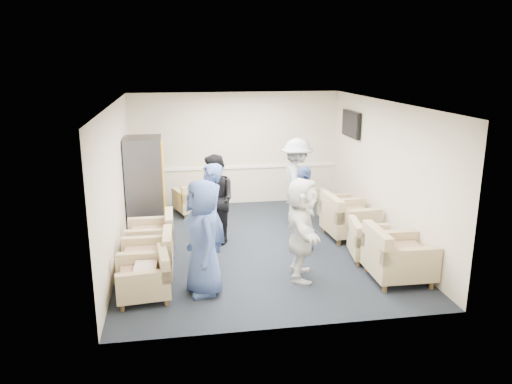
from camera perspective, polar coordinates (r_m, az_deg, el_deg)
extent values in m
plane|color=black|center=(9.56, 0.02, -6.21)|extent=(6.00, 6.00, 0.00)
plane|color=silver|center=(8.94, 0.02, 10.14)|extent=(6.00, 6.00, 0.00)
cube|color=beige|center=(12.06, -2.33, 4.94)|extent=(5.00, 0.02, 2.70)
cube|color=beige|center=(6.33, 4.50, -4.53)|extent=(5.00, 0.02, 2.70)
cube|color=beige|center=(9.10, -15.71, 1.03)|extent=(0.02, 6.00, 2.70)
cube|color=beige|center=(9.87, 14.51, 2.19)|extent=(0.02, 6.00, 2.70)
cube|color=white|center=(12.13, -2.29, 2.83)|extent=(4.98, 0.04, 0.06)
cube|color=black|center=(11.37, 10.82, 7.64)|extent=(0.07, 1.00, 0.58)
cube|color=black|center=(11.36, 10.66, 7.64)|extent=(0.01, 0.92, 0.50)
cube|color=#4F4F57|center=(11.40, 10.98, 6.89)|extent=(0.04, 0.10, 0.25)
cube|color=tan|center=(7.69, -12.79, -10.21)|extent=(0.83, 0.83, 0.25)
cube|color=#936A51|center=(7.62, -12.87, -9.05)|extent=(0.57, 0.54, 0.09)
cube|color=tan|center=(7.58, -10.50, -7.94)|extent=(0.20, 0.77, 0.36)
cube|color=tan|center=(8.29, -12.39, -8.12)|extent=(0.84, 0.84, 0.27)
cube|color=#936A51|center=(8.22, -12.47, -6.93)|extent=(0.59, 0.55, 0.10)
cube|color=tan|center=(8.14, -10.07, -5.89)|extent=(0.15, 0.83, 0.39)
cube|color=tan|center=(9.26, -11.94, -5.58)|extent=(0.83, 0.83, 0.27)
cube|color=#936A51|center=(9.20, -12.00, -4.50)|extent=(0.58, 0.54, 0.10)
cube|color=tan|center=(9.14, -9.88, -3.55)|extent=(0.14, 0.83, 0.39)
cube|color=tan|center=(8.39, 16.00, -7.81)|extent=(0.96, 0.96, 0.31)
cube|color=#936A51|center=(8.32, 16.11, -6.47)|extent=(0.66, 0.62, 0.11)
cube|color=tan|center=(8.11, 13.64, -5.61)|extent=(0.17, 0.95, 0.44)
cube|color=tan|center=(9.11, 13.14, -6.14)|extent=(0.86, 0.86, 0.25)
cube|color=#936A51|center=(9.06, 13.21, -5.14)|extent=(0.59, 0.56, 0.09)
cube|color=tan|center=(8.94, 11.28, -4.39)|extent=(0.24, 0.77, 0.36)
cube|color=tan|center=(10.12, 10.64, -3.55)|extent=(0.99, 0.99, 0.31)
cube|color=#936A51|center=(10.05, 10.70, -2.43)|extent=(0.69, 0.65, 0.11)
cube|color=tan|center=(9.86, 8.68, -1.69)|extent=(0.22, 0.94, 0.44)
cube|color=tan|center=(10.96, 9.53, -2.32)|extent=(0.82, 0.82, 0.25)
cube|color=#936A51|center=(10.91, 9.57, -1.47)|extent=(0.56, 0.53, 0.09)
cube|color=tan|center=(10.76, 8.05, -0.91)|extent=(0.19, 0.77, 0.36)
cube|color=tan|center=(11.56, -7.15, -1.28)|extent=(0.98, 0.98, 0.26)
cube|color=#936A51|center=(11.51, -7.18, -0.45)|extent=(0.65, 0.67, 0.09)
cube|color=tan|center=(11.18, -6.61, -0.16)|extent=(0.78, 0.37, 0.37)
cube|color=#4F4F57|center=(10.72, -12.57, 1.10)|extent=(0.75, 0.90, 1.90)
cube|color=orange|center=(10.68, -10.54, 1.68)|extent=(0.02, 0.76, 1.52)
cube|color=black|center=(10.89, -10.34, -2.38)|extent=(0.02, 0.45, 0.12)
cube|color=black|center=(9.33, -10.34, -5.68)|extent=(0.33, 0.29, 0.40)
sphere|color=black|center=(9.27, -10.40, -4.63)|extent=(0.20, 0.20, 0.20)
cube|color=beige|center=(7.59, -12.51, -8.62)|extent=(0.33, 0.43, 0.12)
imported|color=#3D5593|center=(7.48, -6.06, -5.20)|extent=(0.74, 0.97, 1.78)
imported|color=#3D5593|center=(8.33, -5.17, -2.88)|extent=(0.49, 0.70, 1.82)
imported|color=black|center=(9.51, -4.66, -0.88)|extent=(0.98, 1.05, 1.72)
imported|color=beige|center=(10.61, 4.67, 1.15)|extent=(0.78, 1.25, 1.85)
imported|color=#3D5593|center=(9.25, 5.44, -1.84)|extent=(0.42, 0.94, 1.58)
imported|color=white|center=(7.99, 5.24, -4.22)|extent=(0.80, 1.62, 1.68)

